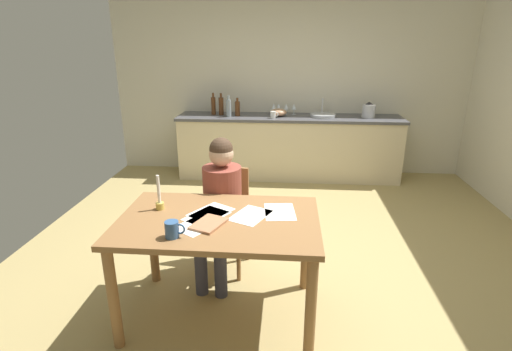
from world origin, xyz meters
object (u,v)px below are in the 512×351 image
at_px(coffee_mug, 172,229).
at_px(teacup_on_counter, 273,115).
at_px(person_seated, 220,201).
at_px(book_magazine, 209,224).
at_px(bottle_vinegar, 221,106).
at_px(wine_glass_near_sink, 294,107).
at_px(bottle_wine_red, 229,108).
at_px(bottle_sauce, 237,108).
at_px(wine_glass_back_left, 279,107).
at_px(wine_glass_back_right, 274,107).
at_px(mixing_bowl, 278,112).
at_px(stovetop_kettle, 369,110).
at_px(wine_glass_by_kettle, 286,107).
at_px(candlestick, 159,200).
at_px(chair_at_table, 225,213).
at_px(dining_table, 219,233).
at_px(bottle_oil, 213,105).
at_px(sink_unit, 323,115).

height_order(coffee_mug, teacup_on_counter, teacup_on_counter).
relative_size(person_seated, book_magazine, 4.93).
distance_m(bottle_vinegar, wine_glass_near_sink, 1.05).
bearing_deg(bottle_wine_red, wine_glass_near_sink, 15.17).
distance_m(bottle_sauce, wine_glass_back_left, 0.61).
height_order(wine_glass_near_sink, wine_glass_back_right, same).
distance_m(mixing_bowl, stovetop_kettle, 1.26).
relative_size(wine_glass_near_sink, teacup_on_counter, 1.35).
bearing_deg(bottle_wine_red, wine_glass_by_kettle, 17.17).
xyz_separation_m(person_seated, candlestick, (-0.36, -0.41, 0.17)).
height_order(book_magazine, bottle_wine_red, bottle_wine_red).
height_order(person_seated, candlestick, person_seated).
relative_size(wine_glass_near_sink, wine_glass_by_kettle, 1.00).
bearing_deg(teacup_on_counter, person_seated, -97.64).
bearing_deg(chair_at_table, coffee_mug, -99.88).
height_order(candlestick, wine_glass_back_right, wine_glass_back_right).
xyz_separation_m(wine_glass_back_left, wine_glass_back_right, (-0.07, 0.00, 0.00)).
bearing_deg(wine_glass_back_left, candlestick, -103.46).
distance_m(bottle_vinegar, teacup_on_counter, 0.79).
bearing_deg(candlestick, coffee_mug, -62.65).
distance_m(person_seated, book_magazine, 0.64).
bearing_deg(book_magazine, candlestick, 172.45).
relative_size(candlestick, bottle_vinegar, 0.83).
bearing_deg(book_magazine, wine_glass_by_kettle, 103.89).
relative_size(dining_table, bottle_wine_red, 4.64).
relative_size(bottle_sauce, wine_glass_by_kettle, 1.65).
distance_m(candlestick, book_magazine, 0.46).
distance_m(coffee_mug, mixing_bowl, 3.49).
xyz_separation_m(coffee_mug, wine_glass_back_right, (0.48, 3.59, 0.18)).
height_order(chair_at_table, wine_glass_by_kettle, wine_glass_by_kettle).
distance_m(bottle_oil, mixing_bowl, 0.95).
xyz_separation_m(bottle_wine_red, wine_glass_back_left, (0.70, 0.25, -0.02)).
bearing_deg(wine_glass_back_right, stovetop_kettle, -6.45).
bearing_deg(wine_glass_by_kettle, dining_table, -97.33).
height_order(coffee_mug, wine_glass_back_right, wine_glass_back_right).
relative_size(bottle_wine_red, stovetop_kettle, 1.34).
bearing_deg(wine_glass_near_sink, wine_glass_back_left, 180.00).
bearing_deg(teacup_on_counter, dining_table, -94.78).
relative_size(coffee_mug, wine_glass_near_sink, 0.83).
height_order(mixing_bowl, wine_glass_by_kettle, wine_glass_by_kettle).
xyz_separation_m(person_seated, bottle_oil, (-0.54, 2.67, 0.35)).
bearing_deg(teacup_on_counter, book_magazine, -95.47).
xyz_separation_m(coffee_mug, stovetop_kettle, (1.81, 3.44, 0.17)).
height_order(candlestick, bottle_oil, bottle_oil).
xyz_separation_m(dining_table, wine_glass_back_left, (0.32, 3.31, 0.34)).
bearing_deg(bottle_wine_red, mixing_bowl, 8.08).
relative_size(sink_unit, mixing_bowl, 1.54).
xyz_separation_m(chair_at_table, wine_glass_by_kettle, (0.49, 2.63, 0.51)).
height_order(sink_unit, stovetop_kettle, sink_unit).
height_order(bottle_sauce, wine_glass_near_sink, bottle_sauce).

